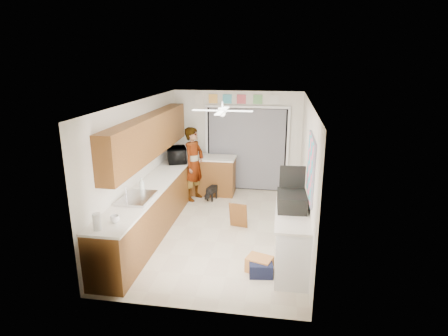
{
  "coord_description": "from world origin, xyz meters",
  "views": [
    {
      "loc": [
        1.12,
        -6.68,
        3.26
      ],
      "look_at": [
        0.0,
        0.4,
        1.15
      ],
      "focal_mm": 30.0,
      "sensor_mm": 36.0,
      "label": 1
    }
  ],
  "objects_px": {
    "navy_crate": "(261,269)",
    "microwave": "(177,155)",
    "paper_towel_roll": "(97,222)",
    "cardboard_box": "(259,264)",
    "suitcase": "(292,201)",
    "dog": "(212,192)",
    "man": "(194,164)",
    "cup": "(115,219)",
    "soap_bottle": "(142,184)"
  },
  "relations": [
    {
      "from": "navy_crate",
      "to": "dog",
      "type": "xyz_separation_m",
      "value": [
        -1.36,
        3.06,
        0.08
      ]
    },
    {
      "from": "microwave",
      "to": "paper_towel_roll",
      "type": "xyz_separation_m",
      "value": [
        -0.12,
        -3.65,
        -0.05
      ]
    },
    {
      "from": "man",
      "to": "dog",
      "type": "height_order",
      "value": "man"
    },
    {
      "from": "microwave",
      "to": "man",
      "type": "relative_size",
      "value": 0.35
    },
    {
      "from": "dog",
      "to": "navy_crate",
      "type": "bearing_deg",
      "value": -50.93
    },
    {
      "from": "navy_crate",
      "to": "soap_bottle",
      "type": "bearing_deg",
      "value": 157.74
    },
    {
      "from": "soap_bottle",
      "to": "navy_crate",
      "type": "distance_m",
      "value": 2.59
    },
    {
      "from": "man",
      "to": "cup",
      "type": "bearing_deg",
      "value": -166.37
    },
    {
      "from": "microwave",
      "to": "soap_bottle",
      "type": "bearing_deg",
      "value": 156.77
    },
    {
      "from": "suitcase",
      "to": "navy_crate",
      "type": "relative_size",
      "value": 1.69
    },
    {
      "from": "suitcase",
      "to": "navy_crate",
      "type": "height_order",
      "value": "suitcase"
    },
    {
      "from": "paper_towel_roll",
      "to": "man",
      "type": "height_order",
      "value": "man"
    },
    {
      "from": "navy_crate",
      "to": "dog",
      "type": "bearing_deg",
      "value": 113.89
    },
    {
      "from": "suitcase",
      "to": "navy_crate",
      "type": "xyz_separation_m",
      "value": [
        -0.44,
        -0.51,
        -0.96
      ]
    },
    {
      "from": "soap_bottle",
      "to": "man",
      "type": "xyz_separation_m",
      "value": [
        0.45,
        2.15,
        -0.2
      ]
    },
    {
      "from": "cardboard_box",
      "to": "man",
      "type": "relative_size",
      "value": 0.22
    },
    {
      "from": "microwave",
      "to": "soap_bottle",
      "type": "relative_size",
      "value": 2.38
    },
    {
      "from": "cardboard_box",
      "to": "dog",
      "type": "distance_m",
      "value": 3.24
    },
    {
      "from": "cup",
      "to": "dog",
      "type": "distance_m",
      "value": 3.67
    },
    {
      "from": "microwave",
      "to": "navy_crate",
      "type": "distance_m",
      "value": 3.78
    },
    {
      "from": "suitcase",
      "to": "man",
      "type": "bearing_deg",
      "value": 128.72
    },
    {
      "from": "cup",
      "to": "dog",
      "type": "bearing_deg",
      "value": 77.5
    },
    {
      "from": "man",
      "to": "soap_bottle",
      "type": "bearing_deg",
      "value": -172.4
    },
    {
      "from": "navy_crate",
      "to": "microwave",
      "type": "bearing_deg",
      "value": 126.17
    },
    {
      "from": "soap_bottle",
      "to": "dog",
      "type": "height_order",
      "value": "soap_bottle"
    },
    {
      "from": "microwave",
      "to": "cardboard_box",
      "type": "xyz_separation_m",
      "value": [
        2.12,
        -2.83,
        -0.99
      ]
    },
    {
      "from": "microwave",
      "to": "man",
      "type": "distance_m",
      "value": 0.45
    },
    {
      "from": "cup",
      "to": "navy_crate",
      "type": "relative_size",
      "value": 0.38
    },
    {
      "from": "microwave",
      "to": "dog",
      "type": "distance_m",
      "value": 1.22
    },
    {
      "from": "cardboard_box",
      "to": "dog",
      "type": "height_order",
      "value": "dog"
    },
    {
      "from": "soap_bottle",
      "to": "paper_towel_roll",
      "type": "bearing_deg",
      "value": -91.43
    },
    {
      "from": "microwave",
      "to": "dog",
      "type": "bearing_deg",
      "value": -102.5
    },
    {
      "from": "paper_towel_roll",
      "to": "soap_bottle",
      "type": "bearing_deg",
      "value": 88.57
    },
    {
      "from": "microwave",
      "to": "navy_crate",
      "type": "height_order",
      "value": "microwave"
    },
    {
      "from": "soap_bottle",
      "to": "dog",
      "type": "xyz_separation_m",
      "value": [
        0.87,
        2.15,
        -0.88
      ]
    },
    {
      "from": "cup",
      "to": "man",
      "type": "xyz_separation_m",
      "value": [
        0.35,
        3.5,
        -0.12
      ]
    },
    {
      "from": "paper_towel_roll",
      "to": "cardboard_box",
      "type": "distance_m",
      "value": 2.56
    },
    {
      "from": "microwave",
      "to": "cup",
      "type": "bearing_deg",
      "value": 159.3
    },
    {
      "from": "suitcase",
      "to": "navy_crate",
      "type": "distance_m",
      "value": 1.17
    },
    {
      "from": "soap_bottle",
      "to": "dog",
      "type": "distance_m",
      "value": 2.48
    },
    {
      "from": "man",
      "to": "paper_towel_roll",
      "type": "bearing_deg",
      "value": -168.03
    },
    {
      "from": "cardboard_box",
      "to": "navy_crate",
      "type": "relative_size",
      "value": 1.08
    },
    {
      "from": "navy_crate",
      "to": "paper_towel_roll",
      "type": "bearing_deg",
      "value": -162.58
    },
    {
      "from": "suitcase",
      "to": "cardboard_box",
      "type": "bearing_deg",
      "value": -141.61
    },
    {
      "from": "microwave",
      "to": "soap_bottle",
      "type": "height_order",
      "value": "microwave"
    },
    {
      "from": "paper_towel_roll",
      "to": "man",
      "type": "xyz_separation_m",
      "value": [
        0.49,
        3.77,
        -0.19
      ]
    },
    {
      "from": "cardboard_box",
      "to": "navy_crate",
      "type": "xyz_separation_m",
      "value": [
        0.03,
        -0.11,
        -0.01
      ]
    },
    {
      "from": "suitcase",
      "to": "man",
      "type": "xyz_separation_m",
      "value": [
        -2.22,
        2.55,
        -0.2
      ]
    },
    {
      "from": "paper_towel_roll",
      "to": "navy_crate",
      "type": "relative_size",
      "value": 0.69
    },
    {
      "from": "cardboard_box",
      "to": "navy_crate",
      "type": "distance_m",
      "value": 0.11
    }
  ]
}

